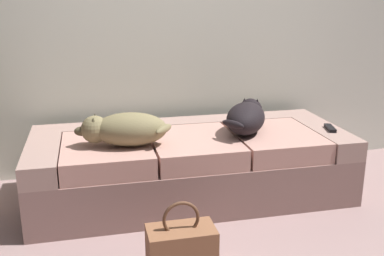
# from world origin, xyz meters

# --- Properties ---
(couch) EXTENTS (2.02, 0.85, 0.43)m
(couch) POSITION_xyz_m (0.00, 1.08, 0.21)
(couch) COLOR #8C6961
(couch) RESTS_ON ground
(dog_tan) EXTENTS (0.58, 0.31, 0.20)m
(dog_tan) POSITION_xyz_m (-0.43, 0.93, 0.53)
(dog_tan) COLOR olive
(dog_tan) RESTS_ON couch
(dog_dark) EXTENTS (0.41, 0.54, 0.19)m
(dog_dark) POSITION_xyz_m (0.36, 1.04, 0.52)
(dog_dark) COLOR black
(dog_dark) RESTS_ON couch
(tv_remote) EXTENTS (0.08, 0.16, 0.02)m
(tv_remote) POSITION_xyz_m (0.92, 0.95, 0.44)
(tv_remote) COLOR black
(tv_remote) RESTS_ON couch
(handbag) EXTENTS (0.32, 0.18, 0.38)m
(handbag) POSITION_xyz_m (-0.24, 0.22, 0.13)
(handbag) COLOR brown
(handbag) RESTS_ON ground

